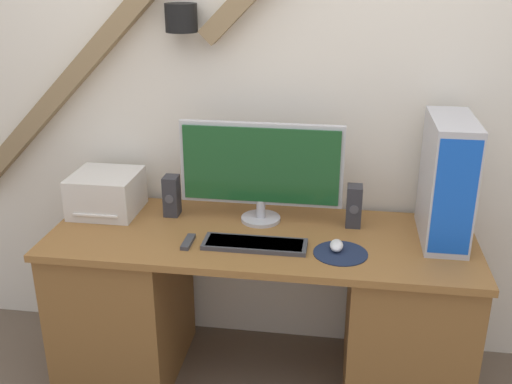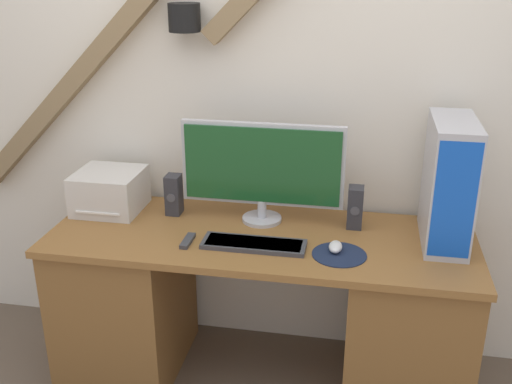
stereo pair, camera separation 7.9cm
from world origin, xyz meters
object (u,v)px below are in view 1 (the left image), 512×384
at_px(speaker_right, 354,206).
at_px(remote_control, 188,242).
at_px(speaker_left, 172,196).
at_px(monitor, 261,167).
at_px(mouse, 337,245).
at_px(printer, 106,193).
at_px(keyboard, 255,244).
at_px(computer_tower, 447,180).

bearing_deg(speaker_right, remote_control, -157.19).
bearing_deg(speaker_left, monitor, -0.31).
bearing_deg(mouse, speaker_left, 161.55).
height_order(printer, speaker_left, same).
distance_m(keyboard, remote_control, 0.27).
bearing_deg(computer_tower, speaker_left, 176.81).
distance_m(keyboard, mouse, 0.32).
bearing_deg(speaker_right, monitor, -179.36).
relative_size(mouse, speaker_right, 0.50).
xyz_separation_m(printer, speaker_right, (1.08, 0.01, 0.00)).
distance_m(keyboard, speaker_left, 0.49).
bearing_deg(speaker_left, mouse, -18.45).
bearing_deg(printer, speaker_left, 1.75).
distance_m(mouse, speaker_right, 0.26).
height_order(printer, remote_control, printer).
xyz_separation_m(computer_tower, remote_control, (-1.00, -0.21, -0.24)).
relative_size(printer, remote_control, 2.27).
bearing_deg(printer, speaker_right, 0.60).
xyz_separation_m(computer_tower, speaker_right, (-0.35, 0.07, -0.16)).
bearing_deg(keyboard, computer_tower, 14.55).
bearing_deg(mouse, computer_tower, 23.31).
relative_size(mouse, remote_control, 0.71).
height_order(speaker_left, remote_control, speaker_left).
relative_size(mouse, computer_tower, 0.18).
xyz_separation_m(monitor, printer, (-0.69, -0.01, -0.15)).
bearing_deg(monitor, mouse, -35.97).
xyz_separation_m(speaker_left, remote_control, (0.14, -0.27, -0.08)).
bearing_deg(mouse, printer, 167.15).
bearing_deg(keyboard, mouse, 2.13).
xyz_separation_m(mouse, computer_tower, (0.41, 0.18, 0.23)).
bearing_deg(monitor, computer_tower, -4.72).
bearing_deg(remote_control, speaker_right, 22.81).
distance_m(mouse, computer_tower, 0.50).
xyz_separation_m(monitor, computer_tower, (0.74, -0.06, 0.01)).
relative_size(keyboard, remote_control, 3.29).
bearing_deg(speaker_right, printer, -179.40).
distance_m(mouse, speaker_left, 0.77).
xyz_separation_m(computer_tower, printer, (-1.43, 0.05, -0.16)).
distance_m(keyboard, speaker_right, 0.47).
bearing_deg(speaker_right, mouse, -104.62).
bearing_deg(keyboard, speaker_left, 147.99).
bearing_deg(keyboard, speaker_right, 33.78).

